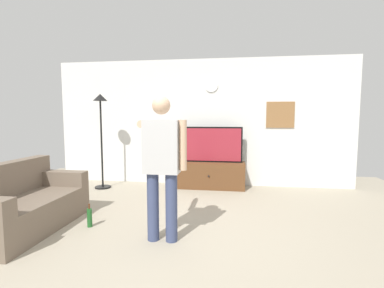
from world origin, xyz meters
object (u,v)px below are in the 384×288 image
object	(u,v)px
wall_clock	(211,85)
floor_lamp	(101,121)
side_couch	(22,206)
beverage_bottle	(90,217)
person_standing_nearer_lamp	(162,160)
framed_picture	(280,115)
television	(210,144)
tv_stand	(210,175)

from	to	relation	value
wall_clock	floor_lamp	world-z (taller)	wall_clock
side_couch	beverage_bottle	xyz separation A→B (m)	(0.83, 0.21, -0.19)
floor_lamp	person_standing_nearer_lamp	distance (m)	2.94
person_standing_nearer_lamp	beverage_bottle	distance (m)	1.39
framed_picture	beverage_bottle	bearing A→B (deg)	-137.43
wall_clock	beverage_bottle	xyz separation A→B (m)	(-1.42, -2.62, -2.01)
wall_clock	person_standing_nearer_lamp	bearing A→B (deg)	-96.97
framed_picture	floor_lamp	world-z (taller)	floor_lamp
wall_clock	beverage_bottle	size ratio (longest dim) A/B	0.87
floor_lamp	wall_clock	bearing A→B (deg)	15.82
television	side_couch	size ratio (longest dim) A/B	0.80
tv_stand	wall_clock	distance (m)	1.89
wall_clock	side_couch	distance (m)	4.04
framed_picture	person_standing_nearer_lamp	bearing A→B (deg)	-121.80
wall_clock	side_couch	xyz separation A→B (m)	(-2.25, -2.82, -1.82)
tv_stand	television	distance (m)	0.64
framed_picture	person_standing_nearer_lamp	xyz separation A→B (m)	(-1.78, -2.87, -0.55)
person_standing_nearer_lamp	side_couch	world-z (taller)	person_standing_nearer_lamp
tv_stand	floor_lamp	world-z (taller)	floor_lamp
television	wall_clock	distance (m)	1.26
floor_lamp	beverage_bottle	xyz separation A→B (m)	(0.78, -1.99, -1.26)
tv_stand	beverage_bottle	size ratio (longest dim) A/B	4.52
tv_stand	floor_lamp	size ratio (longest dim) A/B	0.74
tv_stand	framed_picture	bearing A→B (deg)	11.66
wall_clock	side_couch	size ratio (longest dim) A/B	0.17
person_standing_nearer_lamp	wall_clock	bearing A→B (deg)	83.03
tv_stand	framed_picture	xyz separation A→B (m)	(1.43, 0.30, 1.25)
tv_stand	person_standing_nearer_lamp	size ratio (longest dim) A/B	0.84
television	wall_clock	bearing A→B (deg)	90.00
framed_picture	floor_lamp	distance (m)	3.69
wall_clock	framed_picture	xyz separation A→B (m)	(1.43, 0.00, -0.62)
tv_stand	person_standing_nearer_lamp	xyz separation A→B (m)	(-0.35, -2.58, 0.70)
tv_stand	person_standing_nearer_lamp	distance (m)	2.69
wall_clock	framed_picture	world-z (taller)	wall_clock
wall_clock	side_couch	world-z (taller)	wall_clock
wall_clock	framed_picture	bearing A→B (deg)	0.20
tv_stand	person_standing_nearer_lamp	world-z (taller)	person_standing_nearer_lamp
framed_picture	floor_lamp	size ratio (longest dim) A/B	0.29
television	floor_lamp	bearing A→B (deg)	-170.20
television	floor_lamp	xyz separation A→B (m)	(-2.20, -0.38, 0.48)
tv_stand	floor_lamp	distance (m)	2.49
wall_clock	floor_lamp	xyz separation A→B (m)	(-2.20, -0.62, -0.75)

